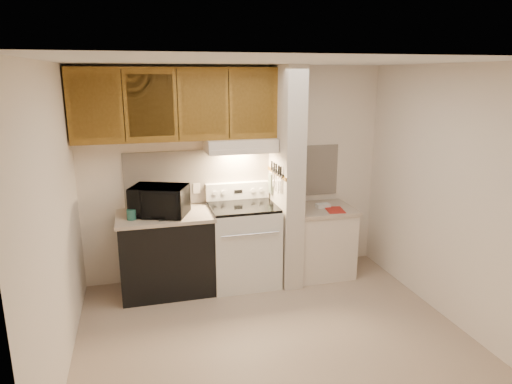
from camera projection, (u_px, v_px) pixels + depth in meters
name	position (u px, v px, depth m)	size (l,w,h in m)	color
floor	(272.00, 333.00, 4.35)	(3.60, 3.60, 0.00)	tan
ceiling	(274.00, 61.00, 3.72)	(3.60, 3.60, 0.00)	white
wall_back	(236.00, 173.00, 5.44)	(3.60, 0.02, 2.50)	white
wall_left	(54.00, 225.00, 3.59)	(0.02, 3.00, 2.50)	white
wall_right	(448.00, 194.00, 4.49)	(0.02, 3.00, 2.50)	white
backsplash	(236.00, 175.00, 5.43)	(2.60, 0.02, 0.63)	white
range_body	(243.00, 245.00, 5.32)	(0.76, 0.65, 0.92)	silver
oven_window	(250.00, 252.00, 5.01)	(0.50, 0.01, 0.30)	black
oven_handle	(251.00, 234.00, 4.92)	(0.02, 0.02, 0.65)	silver
cooktop	(243.00, 206.00, 5.20)	(0.74, 0.64, 0.03)	black
range_backguard	(237.00, 191.00, 5.43)	(0.76, 0.08, 0.20)	silver
range_display	(238.00, 191.00, 5.40)	(0.10, 0.01, 0.04)	black
range_knob_left_outer	(215.00, 193.00, 5.32)	(0.05, 0.05, 0.02)	silver
range_knob_left_inner	(223.00, 193.00, 5.35)	(0.05, 0.05, 0.02)	silver
range_knob_right_inner	(253.00, 191.00, 5.44)	(0.05, 0.05, 0.02)	silver
range_knob_right_outer	(261.00, 190.00, 5.46)	(0.05, 0.05, 0.02)	silver
dishwasher_front	(167.00, 255.00, 5.11)	(1.00, 0.63, 0.87)	black
left_countertop	(165.00, 216.00, 5.00)	(1.04, 0.67, 0.04)	#BBA892
spoon_rest	(168.00, 219.00, 4.81)	(0.21, 0.07, 0.01)	black
teal_jar	(131.00, 214.00, 4.80)	(0.10, 0.10, 0.11)	#245B4E
outlet	(197.00, 188.00, 5.34)	(0.08, 0.01, 0.12)	beige
microwave	(159.00, 201.00, 4.92)	(0.58, 0.40, 0.32)	black
partition_pillar	(286.00, 177.00, 5.24)	(0.22, 0.70, 2.50)	beige
pillar_trim	(276.00, 173.00, 5.20)	(0.01, 0.70, 0.04)	brown
knife_strip	(277.00, 173.00, 5.15)	(0.02, 0.42, 0.04)	black
knife_blade_a	(280.00, 184.00, 5.03)	(0.01, 0.04, 0.16)	silver
knife_handle_a	(281.00, 171.00, 4.98)	(0.02, 0.02, 0.10)	black
knife_blade_b	(279.00, 184.00, 5.09)	(0.01, 0.04, 0.18)	silver
knife_handle_b	(279.00, 170.00, 5.05)	(0.02, 0.02, 0.10)	black
knife_blade_c	(276.00, 183.00, 5.18)	(0.01, 0.04, 0.20)	silver
knife_handle_c	(276.00, 168.00, 5.13)	(0.02, 0.02, 0.10)	black
knife_blade_d	(274.00, 179.00, 5.25)	(0.01, 0.04, 0.16)	silver
knife_handle_d	(274.00, 167.00, 5.21)	(0.02, 0.02, 0.10)	black
knife_blade_e	(272.00, 179.00, 5.31)	(0.01, 0.04, 0.18)	silver
knife_handle_e	(272.00, 165.00, 5.29)	(0.02, 0.02, 0.10)	black
oven_mitt	(271.00, 183.00, 5.39)	(0.03, 0.10, 0.23)	slate
right_cab_base	(321.00, 242.00, 5.57)	(0.70, 0.60, 0.81)	beige
right_countertop	(322.00, 209.00, 5.46)	(0.74, 0.64, 0.04)	#BBA892
red_folder	(335.00, 210.00, 5.34)	(0.20, 0.27, 0.01)	red
white_box	(323.00, 206.00, 5.46)	(0.16, 0.11, 0.04)	white
range_hood	(240.00, 145.00, 5.14)	(0.78, 0.44, 0.15)	beige
hood_lip	(244.00, 152.00, 4.96)	(0.78, 0.04, 0.06)	beige
upper_cabinets	(176.00, 104.00, 4.89)	(2.18, 0.33, 0.77)	brown
cab_door_a	(95.00, 106.00, 4.54)	(0.46, 0.01, 0.63)	brown
cab_gap_a	(123.00, 106.00, 4.61)	(0.01, 0.01, 0.73)	black
cab_door_b	(151.00, 106.00, 4.68)	(0.46, 0.01, 0.63)	brown
cab_gap_b	(178.00, 105.00, 4.74)	(0.01, 0.01, 0.73)	black
cab_door_c	(204.00, 105.00, 4.81)	(0.46, 0.01, 0.63)	brown
cab_gap_c	(229.00, 104.00, 4.88)	(0.01, 0.01, 0.73)	black
cab_door_d	(253.00, 104.00, 4.95)	(0.46, 0.01, 0.63)	brown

